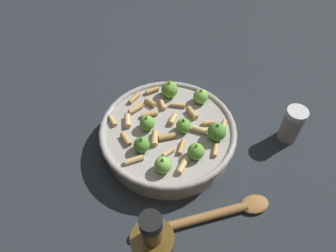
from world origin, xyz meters
name	(u,v)px	position (x,y,z in m)	size (l,w,h in m)	color
ground_plane	(168,144)	(0.00, 0.00, 0.00)	(2.40, 2.40, 0.00)	#23282D
cooking_pan	(169,134)	(0.00, 0.00, 0.03)	(0.27, 0.27, 0.09)	#9E9993
pepper_shaker	(292,125)	(0.24, 0.04, 0.04)	(0.04, 0.04, 0.08)	gray
wooden_spoon	(212,215)	(0.09, -0.15, 0.01)	(0.24, 0.11, 0.02)	olive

